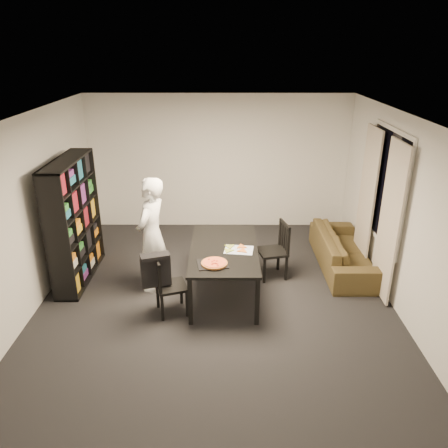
{
  "coord_description": "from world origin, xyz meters",
  "views": [
    {
      "loc": [
        0.13,
        -5.49,
        3.44
      ],
      "look_at": [
        0.11,
        0.26,
        1.05
      ],
      "focal_mm": 35.0,
      "sensor_mm": 36.0,
      "label": 1
    }
  ],
  "objects_px": {
    "chair_right": "(278,246)",
    "person": "(152,235)",
    "chair_left": "(165,282)",
    "pepperoni_pizza": "(214,263)",
    "bookshelf": "(74,221)",
    "sofa": "(343,250)",
    "baking_tray": "(212,264)",
    "dining_table": "(224,252)"
  },
  "relations": [
    {
      "from": "chair_right",
      "to": "person",
      "type": "distance_m",
      "value": 1.95
    },
    {
      "from": "chair_left",
      "to": "pepperoni_pizza",
      "type": "height_order",
      "value": "chair_left"
    },
    {
      "from": "bookshelf",
      "to": "sofa",
      "type": "distance_m",
      "value": 4.3
    },
    {
      "from": "bookshelf",
      "to": "baking_tray",
      "type": "bearing_deg",
      "value": -24.1
    },
    {
      "from": "chair_right",
      "to": "sofa",
      "type": "xyz_separation_m",
      "value": [
        1.13,
        0.32,
        -0.23
      ]
    },
    {
      "from": "pepperoni_pizza",
      "to": "dining_table",
      "type": "bearing_deg",
      "value": 76.5
    },
    {
      "from": "dining_table",
      "to": "chair_right",
      "type": "height_order",
      "value": "chair_right"
    },
    {
      "from": "chair_right",
      "to": "pepperoni_pizza",
      "type": "xyz_separation_m",
      "value": [
        -0.96,
        -1.02,
        0.24
      ]
    },
    {
      "from": "pepperoni_pizza",
      "to": "sofa",
      "type": "relative_size",
      "value": 0.18
    },
    {
      "from": "dining_table",
      "to": "sofa",
      "type": "distance_m",
      "value": 2.16
    },
    {
      "from": "bookshelf",
      "to": "dining_table",
      "type": "bearing_deg",
      "value": -11.09
    },
    {
      "from": "sofa",
      "to": "dining_table",
      "type": "bearing_deg",
      "value": 112.47
    },
    {
      "from": "chair_right",
      "to": "person",
      "type": "bearing_deg",
      "value": -92.86
    },
    {
      "from": "chair_right",
      "to": "baking_tray",
      "type": "xyz_separation_m",
      "value": [
        -0.99,
        -1.0,
        0.22
      ]
    },
    {
      "from": "bookshelf",
      "to": "pepperoni_pizza",
      "type": "xyz_separation_m",
      "value": [
        2.14,
        -0.97,
        -0.2
      ]
    },
    {
      "from": "chair_right",
      "to": "dining_table",
      "type": "bearing_deg",
      "value": -73.0
    },
    {
      "from": "bookshelf",
      "to": "person",
      "type": "distance_m",
      "value": 1.26
    },
    {
      "from": "baking_tray",
      "to": "person",
      "type": "bearing_deg",
      "value": 144.68
    },
    {
      "from": "chair_left",
      "to": "person",
      "type": "xyz_separation_m",
      "value": [
        -0.26,
        0.69,
        0.38
      ]
    },
    {
      "from": "pepperoni_pizza",
      "to": "sofa",
      "type": "distance_m",
      "value": 2.52
    },
    {
      "from": "chair_left",
      "to": "person",
      "type": "height_order",
      "value": "person"
    },
    {
      "from": "dining_table",
      "to": "pepperoni_pizza",
      "type": "distance_m",
      "value": 0.55
    },
    {
      "from": "chair_right",
      "to": "chair_left",
      "type": "bearing_deg",
      "value": -70.63
    },
    {
      "from": "dining_table",
      "to": "baking_tray",
      "type": "xyz_separation_m",
      "value": [
        -0.15,
        -0.5,
        0.07
      ]
    },
    {
      "from": "bookshelf",
      "to": "person",
      "type": "xyz_separation_m",
      "value": [
        1.22,
        -0.31,
        -0.09
      ]
    },
    {
      "from": "dining_table",
      "to": "person",
      "type": "height_order",
      "value": "person"
    },
    {
      "from": "baking_tray",
      "to": "pepperoni_pizza",
      "type": "distance_m",
      "value": 0.04
    },
    {
      "from": "sofa",
      "to": "chair_left",
      "type": "bearing_deg",
      "value": 116.51
    },
    {
      "from": "baking_tray",
      "to": "sofa",
      "type": "height_order",
      "value": "baking_tray"
    },
    {
      "from": "person",
      "to": "sofa",
      "type": "height_order",
      "value": "person"
    },
    {
      "from": "bookshelf",
      "to": "pepperoni_pizza",
      "type": "relative_size",
      "value": 5.43
    },
    {
      "from": "dining_table",
      "to": "chair_left",
      "type": "height_order",
      "value": "chair_left"
    },
    {
      "from": "pepperoni_pizza",
      "to": "sofa",
      "type": "bearing_deg",
      "value": 32.57
    },
    {
      "from": "dining_table",
      "to": "baking_tray",
      "type": "bearing_deg",
      "value": -106.79
    },
    {
      "from": "chair_left",
      "to": "chair_right",
      "type": "xyz_separation_m",
      "value": [
        1.62,
        1.05,
        0.03
      ]
    },
    {
      "from": "chair_left",
      "to": "bookshelf",
      "type": "bearing_deg",
      "value": 37.25
    },
    {
      "from": "dining_table",
      "to": "baking_tray",
      "type": "relative_size",
      "value": 4.33
    },
    {
      "from": "chair_left",
      "to": "pepperoni_pizza",
      "type": "bearing_deg",
      "value": -105.52
    },
    {
      "from": "dining_table",
      "to": "chair_right",
      "type": "bearing_deg",
      "value": 30.7
    },
    {
      "from": "dining_table",
      "to": "pepperoni_pizza",
      "type": "bearing_deg",
      "value": -103.5
    },
    {
      "from": "bookshelf",
      "to": "pepperoni_pizza",
      "type": "bearing_deg",
      "value": -24.31
    },
    {
      "from": "bookshelf",
      "to": "dining_table",
      "type": "height_order",
      "value": "bookshelf"
    }
  ]
}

